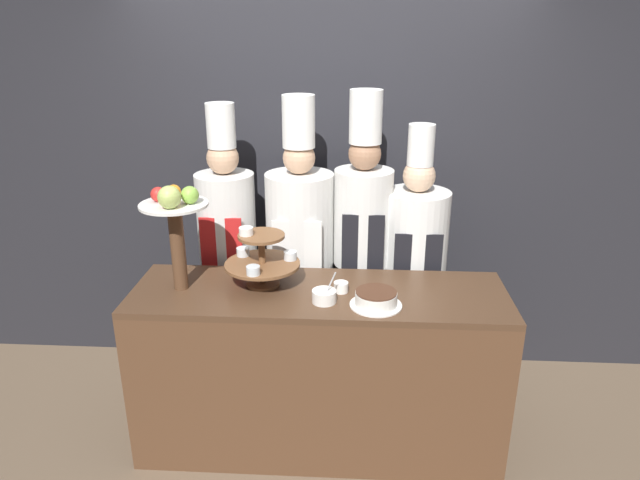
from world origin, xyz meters
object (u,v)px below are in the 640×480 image
object	(u,v)px
tiered_stand	(262,259)
cup_white	(341,287)
chef_left	(228,242)
chef_center_right	(362,238)
chef_center_left	(300,243)
serving_bowl_near	(324,296)
fruit_pedestal	(175,217)
chef_right	(414,258)
cake_round	(376,299)

from	to	relation	value
tiered_stand	cup_white	world-z (taller)	tiered_stand
cup_white	tiered_stand	bearing A→B (deg)	171.94
chef_left	chef_center_right	xyz separation A→B (m)	(0.83, 0.00, 0.05)
chef_left	chef_center_right	world-z (taller)	chef_center_right
chef_left	chef_center_left	distance (m)	0.45
tiered_stand	chef_center_right	size ratio (longest dim) A/B	0.21
tiered_stand	serving_bowl_near	world-z (taller)	tiered_stand
cup_white	fruit_pedestal	bearing A→B (deg)	-178.99
chef_left	tiered_stand	bearing A→B (deg)	-59.48
tiered_stand	chef_center_left	world-z (taller)	chef_center_left
chef_left	chef_right	size ratio (longest dim) A/B	1.06
cup_white	chef_center_left	distance (m)	0.61
cake_round	chef_center_right	bearing A→B (deg)	94.96
cake_round	serving_bowl_near	bearing A→B (deg)	174.32
chef_left	serving_bowl_near	bearing A→B (deg)	-46.98
fruit_pedestal	chef_center_left	size ratio (longest dim) A/B	0.31
cake_round	cup_white	xyz separation A→B (m)	(-0.18, 0.15, -0.01)
chef_left	fruit_pedestal	bearing A→B (deg)	-102.68
chef_center_left	chef_center_right	distance (m)	0.38
chef_center_right	chef_right	xyz separation A→B (m)	(0.32, -0.00, -0.13)
cake_round	tiered_stand	bearing A→B (deg)	160.77
cup_white	chef_center_left	xyz separation A→B (m)	(-0.26, 0.55, 0.03)
cup_white	chef_left	bearing A→B (deg)	142.18
tiered_stand	chef_center_right	xyz separation A→B (m)	(0.54, 0.49, -0.05)
tiered_stand	chef_right	bearing A→B (deg)	29.98
chef_right	tiered_stand	bearing A→B (deg)	-150.02
cake_round	cup_white	bearing A→B (deg)	139.84
chef_center_left	chef_right	xyz separation A→B (m)	(0.70, 0.00, -0.08)
cup_white	chef_right	bearing A→B (deg)	51.91
fruit_pedestal	chef_left	xyz separation A→B (m)	(0.13, 0.57, -0.35)
chef_left	chef_center_left	xyz separation A→B (m)	(0.45, -0.00, 0.00)
serving_bowl_near	cake_round	bearing A→B (deg)	-5.68
tiered_stand	fruit_pedestal	size ratio (longest dim) A/B	0.69
fruit_pedestal	chef_center_left	distance (m)	0.88
cup_white	chef_center_left	size ratio (longest dim) A/B	0.04
chef_left	chef_center_right	bearing A→B (deg)	0.00
chef_center_right	tiered_stand	bearing A→B (deg)	-137.45
tiered_stand	chef_center_right	world-z (taller)	chef_center_right
cake_round	serving_bowl_near	size ratio (longest dim) A/B	1.57
fruit_pedestal	chef_left	bearing A→B (deg)	77.32
chef_center_left	chef_center_right	size ratio (longest dim) A/B	0.98
serving_bowl_near	chef_center_right	xyz separation A→B (m)	(0.20, 0.68, 0.07)
cake_round	chef_left	xyz separation A→B (m)	(-0.89, 0.70, 0.01)
tiered_stand	chef_right	world-z (taller)	chef_right
chef_right	chef_left	bearing A→B (deg)	180.00
tiered_stand	chef_center_right	distance (m)	0.73
serving_bowl_near	tiered_stand	bearing A→B (deg)	151.73
fruit_pedestal	chef_center_right	bearing A→B (deg)	30.72
chef_center_left	chef_right	world-z (taller)	chef_center_left
cake_round	chef_right	distance (m)	0.75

